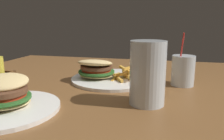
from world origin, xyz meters
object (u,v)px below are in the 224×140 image
object	(u,v)px
meal_plate_far	(6,100)
meal_plate_near	(105,74)
beer_glass	(147,75)
juice_glass	(183,72)
spoon	(97,68)

from	to	relation	value
meal_plate_far	meal_plate_near	bearing A→B (deg)	-116.02
meal_plate_near	beer_glass	size ratio (longest dim) A/B	1.80
meal_plate_near	meal_plate_far	size ratio (longest dim) A/B	1.18
juice_glass	meal_plate_far	size ratio (longest dim) A/B	0.70
juice_glass	meal_plate_near	bearing A→B (deg)	0.47
meal_plate_near	juice_glass	distance (m)	0.27
beer_glass	juice_glass	size ratio (longest dim) A/B	0.93
beer_glass	juice_glass	distance (m)	0.23
juice_glass	beer_glass	bearing A→B (deg)	62.98
meal_plate_near	spoon	distance (m)	0.18
spoon	meal_plate_far	xyz separation A→B (m)	(0.08, 0.49, 0.02)
juice_glass	spoon	bearing A→B (deg)	-24.61
meal_plate_near	meal_plate_far	distance (m)	0.36
meal_plate_far	spoon	bearing A→B (deg)	-99.07
juice_glass	spoon	world-z (taller)	juice_glass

